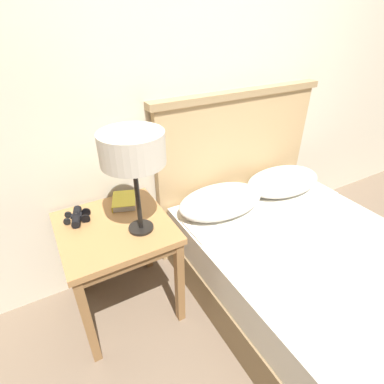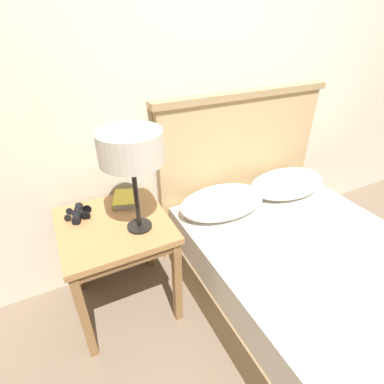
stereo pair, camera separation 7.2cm
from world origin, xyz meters
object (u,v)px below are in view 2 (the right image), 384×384
binoculars_pair (78,213)px  book_on_nightstand (125,199)px  bed (314,277)px  table_lamp (131,149)px  nightstand (115,235)px

binoculars_pair → book_on_nightstand: bearing=7.4°
bed → book_on_nightstand: size_ratio=8.88×
book_on_nightstand → binoculars_pair: bearing=-172.6°
bed → table_lamp: bearing=152.7°
nightstand → table_lamp: size_ratio=1.20×
table_lamp → book_on_nightstand: (-0.00, 0.28, -0.43)m
nightstand → binoculars_pair: 0.24m
nightstand → bed: bearing=-29.1°
bed → nightstand: bearing=150.9°
table_lamp → book_on_nightstand: bearing=90.2°
bed → table_lamp: 1.28m
nightstand → bed: bed is taller
nightstand → binoculars_pair: size_ratio=3.88×
bed → binoculars_pair: bed is taller
binoculars_pair → nightstand: bearing=-41.9°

